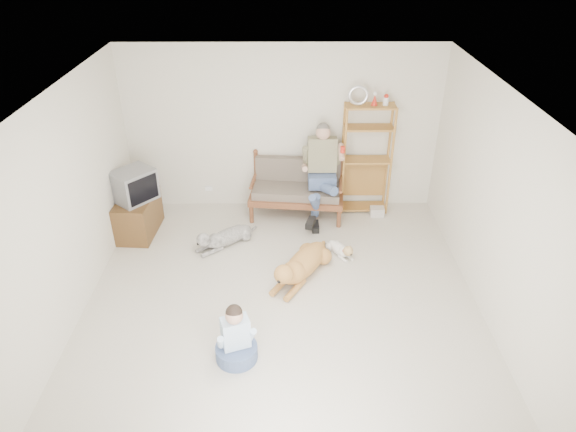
{
  "coord_description": "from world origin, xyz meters",
  "views": [
    {
      "loc": [
        0.05,
        -4.99,
        4.32
      ],
      "look_at": [
        0.08,
        1.0,
        0.78
      ],
      "focal_mm": 32.0,
      "sensor_mm": 36.0,
      "label": 1
    }
  ],
  "objects_px": {
    "etagere": "(366,158)",
    "tv_stand": "(138,215)",
    "loveseat": "(297,187)",
    "golden_retriever": "(301,265)"
  },
  "relations": [
    {
      "from": "tv_stand",
      "to": "loveseat",
      "type": "bearing_deg",
      "value": 17.09
    },
    {
      "from": "etagere",
      "to": "tv_stand",
      "type": "xyz_separation_m",
      "value": [
        -3.58,
        -0.71,
        -0.63
      ]
    },
    {
      "from": "etagere",
      "to": "loveseat",
      "type": "bearing_deg",
      "value": -173.19
    },
    {
      "from": "loveseat",
      "to": "golden_retriever",
      "type": "relative_size",
      "value": 1.16
    },
    {
      "from": "loveseat",
      "to": "etagere",
      "type": "relative_size",
      "value": 0.74
    },
    {
      "from": "loveseat",
      "to": "tv_stand",
      "type": "xyz_separation_m",
      "value": [
        -2.46,
        -0.58,
        -0.19
      ]
    },
    {
      "from": "etagere",
      "to": "tv_stand",
      "type": "height_order",
      "value": "etagere"
    },
    {
      "from": "etagere",
      "to": "tv_stand",
      "type": "relative_size",
      "value": 2.27
    },
    {
      "from": "tv_stand",
      "to": "golden_retriever",
      "type": "distance_m",
      "value": 2.74
    },
    {
      "from": "etagere",
      "to": "golden_retriever",
      "type": "xyz_separation_m",
      "value": [
        -1.09,
        -1.87,
        -0.75
      ]
    }
  ]
}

